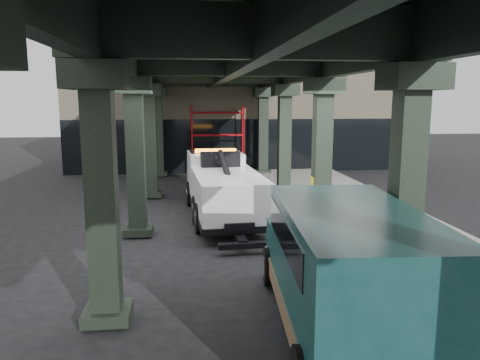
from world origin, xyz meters
TOP-DOWN VIEW (x-y plane):
  - ground at (0.00, 0.00)m, footprint 90.00×90.00m
  - sidewalk at (4.50, 2.00)m, footprint 5.00×40.00m
  - lane_stripe at (1.70, 2.00)m, footprint 0.12×38.00m
  - viaduct at (-0.40, 2.00)m, footprint 7.40×32.00m
  - building at (2.00, 20.00)m, footprint 22.00×10.00m
  - scaffolding at (0.00, 14.64)m, footprint 3.08×0.88m
  - tow_truck at (-0.55, 4.19)m, footprint 2.65×7.78m
  - towed_van at (0.99, -5.08)m, footprint 2.79×6.24m

SIDE VIEW (x-z plane):
  - ground at x=0.00m, z-range 0.00..0.00m
  - lane_stripe at x=1.70m, z-range 0.00..0.01m
  - sidewalk at x=4.50m, z-range 0.00..0.15m
  - tow_truck at x=-0.55m, z-range -0.03..2.48m
  - towed_van at x=0.99m, z-range 0.09..2.57m
  - scaffolding at x=0.00m, z-range 0.11..4.11m
  - building at x=2.00m, z-range 0.00..8.00m
  - viaduct at x=-0.40m, z-range 2.26..8.66m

